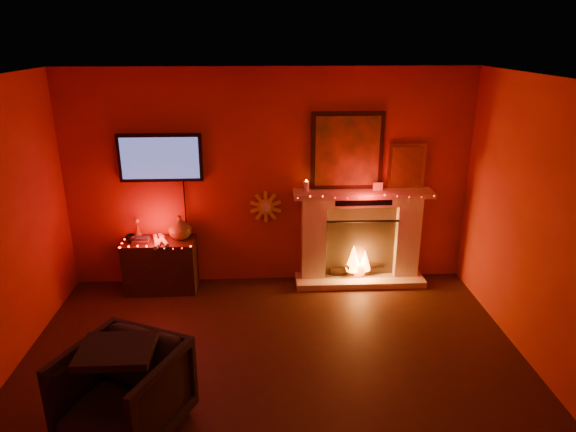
% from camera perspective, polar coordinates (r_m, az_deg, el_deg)
% --- Properties ---
extents(room, '(5.00, 5.00, 5.00)m').
position_cam_1_polar(room, '(4.00, -1.50, -5.53)').
color(room, black).
rests_on(room, ground).
extents(floor, '(5.00, 5.00, 0.00)m').
position_cam_1_polar(floor, '(4.73, -1.34, -20.49)').
color(floor, black).
rests_on(floor, ground).
extents(fireplace, '(1.72, 0.40, 2.18)m').
position_cam_1_polar(fireplace, '(6.56, 8.01, -1.35)').
color(fireplace, beige).
rests_on(fireplace, floor).
extents(tv, '(1.00, 0.07, 1.24)m').
position_cam_1_polar(tv, '(6.35, -13.99, 6.28)').
color(tv, black).
rests_on(tv, room).
extents(sunburst_clock, '(0.40, 0.03, 0.40)m').
position_cam_1_polar(sunburst_clock, '(6.44, -2.50, 1.02)').
color(sunburst_clock, gold).
rests_on(sunburst_clock, room).
extents(console_table, '(0.87, 0.52, 0.95)m').
position_cam_1_polar(console_table, '(6.58, -13.82, -4.91)').
color(console_table, black).
rests_on(console_table, floor).
extents(armchair, '(1.11, 1.12, 0.77)m').
position_cam_1_polar(armchair, '(4.46, -17.78, -18.14)').
color(armchair, black).
rests_on(armchair, floor).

